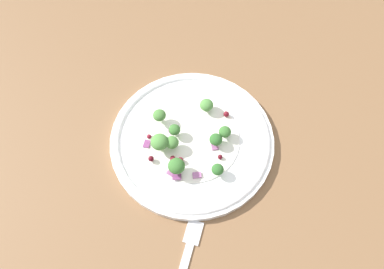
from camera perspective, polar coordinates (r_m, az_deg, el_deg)
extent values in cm
cube|color=brown|center=(65.14, -1.63, -1.80)|extent=(180.00, 180.00, 2.00)
cylinder|color=white|center=(63.84, 0.00, -0.90)|extent=(27.52, 27.52, 1.20)
torus|color=white|center=(63.31, 0.00, -0.65)|extent=(26.32, 26.32, 1.00)
cylinder|color=white|center=(63.22, 0.00, -0.60)|extent=(15.96, 15.96, 0.20)
cylinder|color=#9EC684|center=(64.05, -5.12, 2.26)|extent=(0.82, 0.82, 0.82)
ellipsoid|color=#477A38|center=(63.20, -5.19, 2.72)|extent=(2.20, 2.20, 1.65)
cylinder|color=#9EC684|center=(61.91, -3.30, -1.34)|extent=(0.83, 0.83, 0.83)
ellipsoid|color=#477A38|center=(61.02, -3.35, -0.91)|extent=(2.21, 2.21, 1.66)
cylinder|color=#ADD18E|center=(65.58, 2.18, 3.98)|extent=(0.87, 0.87, 0.87)
ellipsoid|color=#4C843D|center=(64.70, 2.21, 4.47)|extent=(2.33, 2.33, 1.75)
cylinder|color=#9EC684|center=(63.04, 4.92, 0.01)|extent=(0.76, 0.76, 0.76)
ellipsoid|color=#386B2D|center=(62.24, 4.99, 0.41)|extent=(2.03, 2.03, 1.52)
cylinder|color=#9EC684|center=(62.22, 3.57, -1.16)|extent=(0.80, 0.80, 0.80)
ellipsoid|color=#2D6028|center=(61.38, 3.62, -0.75)|extent=(2.12, 2.12, 1.59)
cylinder|color=#8EB77A|center=(59.85, -2.31, -5.21)|extent=(1.00, 1.00, 1.00)
ellipsoid|color=#386B2D|center=(58.74, -2.35, -4.75)|extent=(2.68, 2.68, 2.01)
cylinder|color=#8EB77A|center=(62.95, -2.42, 0.51)|extent=(0.73, 0.73, 0.73)
ellipsoid|color=#386B2D|center=(62.18, -2.45, 0.90)|extent=(1.95, 1.95, 1.47)
cylinder|color=#ADD18E|center=(61.69, -4.83, -1.67)|extent=(1.08, 1.08, 1.08)
ellipsoid|color=#4C843D|center=(60.54, -4.92, -1.12)|extent=(2.87, 2.87, 2.15)
cylinder|color=#ADD18E|center=(60.17, 3.97, -5.47)|extent=(0.73, 0.73, 0.73)
ellipsoid|color=#2D6028|center=(59.37, 4.03, -5.14)|extent=(1.94, 1.94, 1.45)
sphere|color=#4C0A14|center=(61.00, -6.20, -3.65)|extent=(0.93, 0.93, 0.93)
sphere|color=maroon|center=(60.75, -1.76, -3.89)|extent=(0.99, 0.99, 0.99)
sphere|color=maroon|center=(63.42, -6.49, -0.30)|extent=(0.75, 0.75, 0.75)
sphere|color=maroon|center=(61.14, -2.91, -3.60)|extent=(0.89, 0.89, 0.89)
sphere|color=maroon|center=(65.17, 5.20, 3.08)|extent=(1.00, 1.00, 1.00)
sphere|color=#4C0A14|center=(60.03, -2.83, -5.06)|extent=(0.88, 0.88, 0.88)
sphere|color=#4C0A14|center=(61.34, 4.26, -3.39)|extent=(0.77, 0.77, 0.77)
cube|color=#A35B93|center=(60.42, -3.01, -5.71)|extent=(1.63, 1.55, 0.37)
cube|color=#843D75|center=(59.95, -2.30, -6.39)|extent=(1.66, 1.68, 0.36)
cube|color=#A35B93|center=(60.11, 0.75, -6.13)|extent=(1.57, 1.65, 0.32)
cube|color=#A35B93|center=(62.46, 3.45, -1.85)|extent=(1.64, 1.61, 0.45)
cube|color=#843D75|center=(62.97, -6.82, -1.43)|extent=(1.60, 1.70, 0.32)
cube|color=#A35B93|center=(63.80, -3.29, 0.35)|extent=(0.92, 1.05, 0.32)
cube|color=silver|center=(58.69, 0.21, -14.50)|extent=(3.86, 4.32, 0.50)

